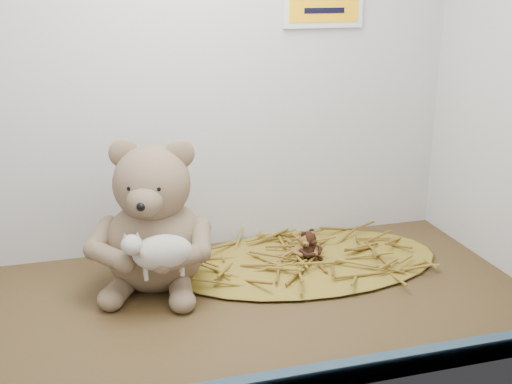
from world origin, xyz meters
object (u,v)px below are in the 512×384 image
object	(u,v)px
mini_teddy_tan	(306,244)
toy_lamb	(163,253)
main_teddy	(154,215)
mini_teddy_brown	(308,244)

from	to	relation	value
mini_teddy_tan	toy_lamb	bearing A→B (deg)	-132.12
main_teddy	toy_lamb	distance (cm)	11.27
toy_lamb	mini_teddy_brown	distance (cm)	35.25
mini_teddy_tan	mini_teddy_brown	xyz separation A→B (cm)	(0.27, -0.09, 0.10)
main_teddy	mini_teddy_tan	bearing A→B (deg)	21.49
toy_lamb	mini_teddy_tan	xyz separation A→B (cm)	(32.14, 12.05, -7.10)
main_teddy	toy_lamb	bearing A→B (deg)	-70.83
main_teddy	mini_teddy_tan	world-z (taller)	main_teddy
main_teddy	toy_lamb	xyz separation A→B (cm)	(0.00, -10.75, -3.40)
main_teddy	mini_teddy_brown	world-z (taller)	main_teddy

